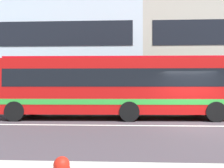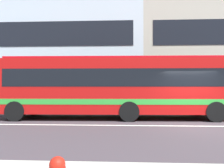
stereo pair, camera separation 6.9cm
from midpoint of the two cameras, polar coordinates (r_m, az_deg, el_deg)
ground_plane at (r=9.84m, az=23.18°, el=-10.81°), size 160.00×160.00×0.00m
lane_centre_line at (r=9.84m, az=23.18°, el=-10.78°), size 60.00×0.16×0.01m
hedge_row_far at (r=14.76m, az=0.98°, el=-5.75°), size 17.82×1.10×0.93m
apartment_block_left at (r=25.41m, az=-19.45°, el=8.17°), size 22.67×10.14×11.41m
transit_bus at (r=11.25m, az=0.49°, el=-0.35°), size 12.02×2.80×3.29m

